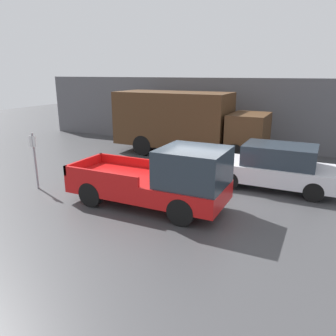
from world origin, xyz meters
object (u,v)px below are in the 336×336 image
at_px(newspaper_box, 170,135).
at_px(pickup_truck, 162,179).
at_px(delivery_truck, 184,121).
at_px(parking_sign, 35,158).
at_px(car, 276,167).

bearing_deg(newspaper_box, pickup_truck, -65.88).
relative_size(delivery_truck, parking_sign, 3.72).
relative_size(car, parking_sign, 2.19).
height_order(car, newspaper_box, car).
height_order(pickup_truck, parking_sign, parking_sign).
distance_m(parking_sign, newspaper_box, 9.57).
relative_size(pickup_truck, newspaper_box, 5.10).
bearing_deg(car, parking_sign, -153.61).
xyz_separation_m(delivery_truck, parking_sign, (-2.74, -7.20, -0.55)).
distance_m(delivery_truck, newspaper_box, 3.22).
xyz_separation_m(pickup_truck, parking_sign, (-4.93, -0.39, 0.23)).
bearing_deg(delivery_truck, parking_sign, -110.84).
distance_m(pickup_truck, delivery_truck, 7.20).
xyz_separation_m(pickup_truck, delivery_truck, (-2.19, 6.81, 0.78)).
height_order(pickup_truck, newspaper_box, pickup_truck).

